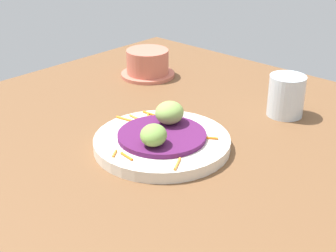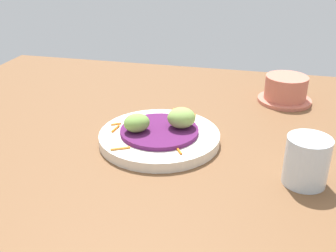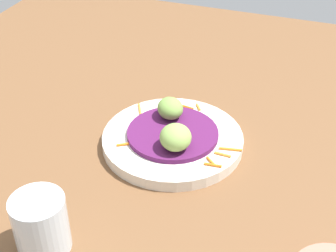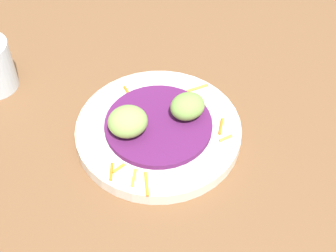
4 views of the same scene
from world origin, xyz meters
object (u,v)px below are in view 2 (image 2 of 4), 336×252
guac_scoop_left (137,123)px  water_glass (307,161)px  main_plate (159,137)px  guac_scoop_center (181,118)px  terracotta_bowl (286,90)px

guac_scoop_left → water_glass: (-6.37, -29.83, -0.46)cm
guac_scoop_left → water_glass: bearing=-102.1°
main_plate → guac_scoop_left: bearing=115.4°
main_plate → guac_scoop_center: bearing=-64.6°
guac_scoop_left → terracotta_bowl: 39.85cm
guac_scoop_left → terracotta_bowl: terracotta_bowl is taller
guac_scoop_left → terracotta_bowl: (28.72, -27.58, -1.48)cm
guac_scoop_left → guac_scoop_center: guac_scoop_center is taller
water_glass → guac_scoop_center: bearing=65.6°
guac_scoop_left → terracotta_bowl: bearing=-43.8°
main_plate → water_glass: (-8.20, -25.97, 3.02)cm
main_plate → guac_scoop_center: (1.83, -3.85, 3.72)cm
water_glass → main_plate: bearing=72.5°
guac_scoop_left → water_glass: 30.50cm
guac_scoop_center → terracotta_bowl: guac_scoop_center is taller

